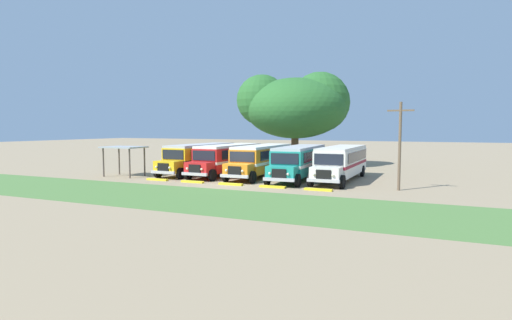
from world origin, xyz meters
TOP-DOWN VIEW (x-y plane):
  - ground_plane at (0.00, 0.00)m, footprint 220.00×220.00m
  - foreground_grass_strip at (0.00, -7.07)m, footprint 80.00×8.25m
  - parked_bus_slot_0 at (-6.77, 5.66)m, footprint 2.82×10.86m
  - parked_bus_slot_1 at (-3.60, 5.64)m, footprint 2.83×10.86m
  - parked_bus_slot_2 at (-0.14, 5.65)m, footprint 2.85×10.86m
  - parked_bus_slot_3 at (3.61, 5.07)m, footprint 3.17×10.91m
  - parked_bus_slot_4 at (7.10, 5.77)m, footprint 2.72×10.84m
  - curb_wheelstop_0 at (-6.93, -0.78)m, footprint 2.00×0.36m
  - curb_wheelstop_1 at (-3.46, -0.78)m, footprint 2.00×0.36m
  - curb_wheelstop_2 at (0.00, -0.78)m, footprint 2.00×0.36m
  - curb_wheelstop_3 at (3.46, -0.78)m, footprint 2.00×0.36m
  - curb_wheelstop_4 at (6.93, -0.78)m, footprint 2.00×0.36m
  - broad_shade_tree at (-0.70, 17.41)m, footprint 12.69×11.71m
  - utility_pole at (12.09, 1.67)m, footprint 1.80×0.20m
  - waiting_shelter at (-11.58, 0.48)m, footprint 3.60×2.60m

SIDE VIEW (x-z plane):
  - ground_plane at x=0.00m, z-range 0.00..0.00m
  - foreground_grass_strip at x=0.00m, z-range 0.00..0.01m
  - curb_wheelstop_0 at x=-6.93m, z-range 0.00..0.15m
  - curb_wheelstop_1 at x=-3.46m, z-range 0.00..0.15m
  - curb_wheelstop_2 at x=0.00m, z-range 0.00..0.15m
  - curb_wheelstop_3 at x=3.46m, z-range 0.00..0.15m
  - curb_wheelstop_4 at x=6.93m, z-range 0.00..0.15m
  - parked_bus_slot_0 at x=-6.77m, z-range 0.17..2.99m
  - parked_bus_slot_1 at x=-3.60m, z-range 0.17..2.99m
  - parked_bus_slot_2 at x=-0.14m, z-range 0.17..2.99m
  - parked_bus_slot_3 at x=3.61m, z-range 0.17..2.99m
  - parked_bus_slot_4 at x=7.10m, z-range 0.17..2.99m
  - waiting_shelter at x=-11.58m, z-range 1.09..3.81m
  - utility_pole at x=12.09m, z-range 0.24..6.45m
  - broad_shade_tree at x=-0.70m, z-range 1.49..12.31m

